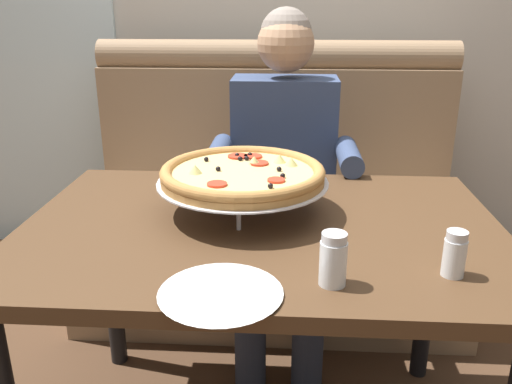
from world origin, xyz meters
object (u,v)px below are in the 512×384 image
(dining_table, at_px, (261,254))
(shaker_parmesan, at_px, (333,263))
(pizza, at_px, (243,175))
(booth_bench, at_px, (272,214))
(patio_chair, at_px, (100,119))
(plate_near_left, at_px, (221,290))
(shaker_pepper_flakes, at_px, (454,257))
(diner_main, at_px, (283,164))

(dining_table, relative_size, shaker_parmesan, 10.97)
(dining_table, height_order, pizza, pizza)
(booth_bench, distance_m, patio_chair, 1.84)
(plate_near_left, bearing_deg, dining_table, 80.51)
(booth_bench, xyz_separation_m, shaker_pepper_flakes, (0.42, -1.16, 0.38))
(dining_table, xyz_separation_m, pizza, (-0.06, 0.08, 0.20))
(shaker_parmesan, distance_m, shaker_pepper_flakes, 0.26)
(plate_near_left, height_order, patio_chair, patio_chair)
(booth_bench, relative_size, shaker_parmesan, 14.05)
(pizza, bearing_deg, plate_near_left, -90.76)
(shaker_parmesan, distance_m, plate_near_left, 0.24)
(dining_table, bearing_deg, booth_bench, 90.00)
(booth_bench, xyz_separation_m, shaker_parmesan, (0.16, -1.21, 0.39))
(pizza, bearing_deg, shaker_parmesan, -60.48)
(plate_near_left, bearing_deg, pizza, 89.24)
(pizza, xyz_separation_m, plate_near_left, (-0.01, -0.45, -0.10))
(shaker_parmesan, bearing_deg, diner_main, 96.99)
(dining_table, xyz_separation_m, patio_chair, (-1.24, 2.25, -0.13))
(dining_table, bearing_deg, shaker_parmesan, -61.92)
(booth_bench, height_order, plate_near_left, booth_bench)
(plate_near_left, distance_m, patio_chair, 2.88)
(diner_main, height_order, shaker_parmesan, diner_main)
(shaker_parmesan, xyz_separation_m, patio_chair, (-1.41, 2.56, -0.26))
(pizza, xyz_separation_m, shaker_parmesan, (0.22, -0.39, -0.06))
(booth_bench, xyz_separation_m, dining_table, (0.00, -0.90, 0.25))
(shaker_pepper_flakes, xyz_separation_m, plate_near_left, (-0.48, -0.11, -0.03))
(pizza, xyz_separation_m, shaker_pepper_flakes, (0.48, -0.33, -0.07))
(diner_main, xyz_separation_m, plate_near_left, (-0.11, -1.00, 0.04))
(pizza, distance_m, shaker_pepper_flakes, 0.59)
(dining_table, height_order, shaker_parmesan, shaker_parmesan)
(booth_bench, bearing_deg, dining_table, -90.00)
(booth_bench, xyz_separation_m, plate_near_left, (-0.06, -1.27, 0.35))
(shaker_pepper_flakes, bearing_deg, dining_table, 149.16)
(booth_bench, relative_size, diner_main, 1.27)
(diner_main, height_order, patio_chair, diner_main)
(booth_bench, bearing_deg, plate_near_left, -92.76)
(pizza, relative_size, patio_chair, 0.54)
(diner_main, bearing_deg, booth_bench, 100.22)
(plate_near_left, bearing_deg, booth_bench, 87.24)
(booth_bench, xyz_separation_m, diner_main, (0.05, -0.27, 0.31))
(plate_near_left, bearing_deg, patio_chair, 114.35)
(booth_bench, bearing_deg, shaker_pepper_flakes, -69.91)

